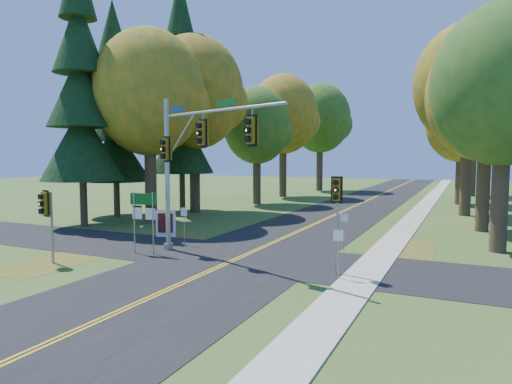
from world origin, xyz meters
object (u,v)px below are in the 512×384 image
at_px(route_sign_cluster, 144,210).
at_px(info_kiosk, 166,224).
at_px(traffic_mast, 190,154).
at_px(east_signal_pole, 337,201).

distance_m(route_sign_cluster, info_kiosk, 5.00).
distance_m(traffic_mast, route_sign_cluster, 3.81).
xyz_separation_m(east_signal_pole, route_sign_cluster, (-9.93, -0.01, -0.91)).
bearing_deg(east_signal_pole, route_sign_cluster, 177.51).
xyz_separation_m(traffic_mast, info_kiosk, (-4.36, 3.86, -4.26)).
relative_size(east_signal_pole, route_sign_cluster, 1.31).
relative_size(traffic_mast, info_kiosk, 4.92).
relative_size(traffic_mast, route_sign_cluster, 2.57).
bearing_deg(info_kiosk, traffic_mast, -64.99).
relative_size(route_sign_cluster, info_kiosk, 1.92).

